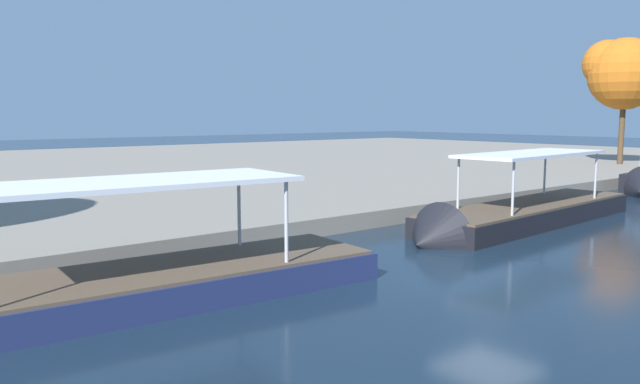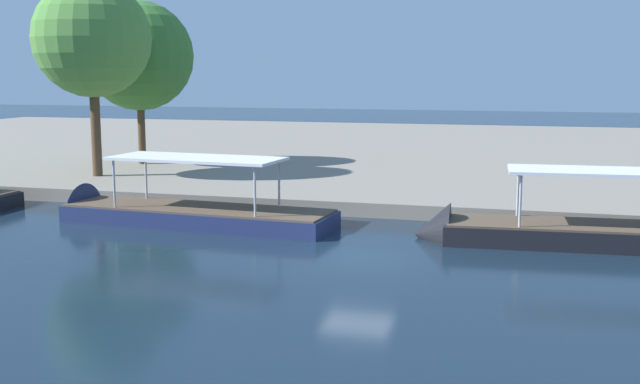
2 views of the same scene
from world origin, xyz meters
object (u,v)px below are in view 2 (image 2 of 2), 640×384
tour_boat_1 (174,217)px  tree_2 (138,56)px  tour_boat_2 (580,238)px  tree_0 (91,41)px

tour_boat_1 → tree_2: 18.93m
tour_boat_2 → tree_2: size_ratio=1.33×
tour_boat_2 → tree_2: tree_2 is taller
tour_boat_1 → tree_0: (-9.18, 8.69, 8.10)m
tour_boat_1 → tree_0: tree_0 is taller
tree_0 → tree_2: (-0.30, 5.95, -0.74)m
tree_0 → tree_2: 6.00m
tree_0 → tour_boat_2: bearing=-18.0°
tree_2 → tree_0: bearing=-87.1°
tour_boat_1 → tree_0: size_ratio=1.22×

